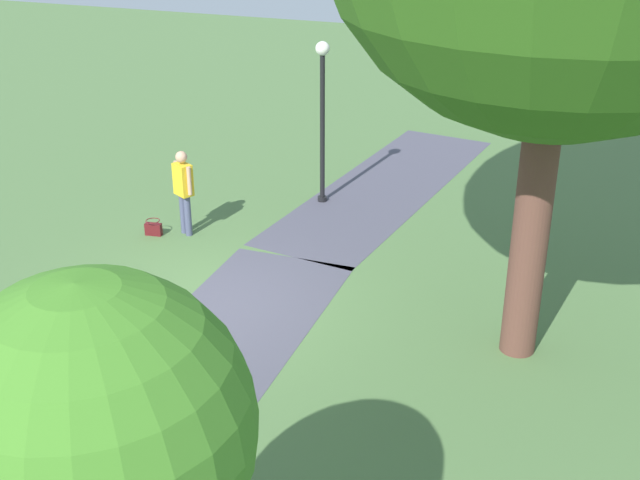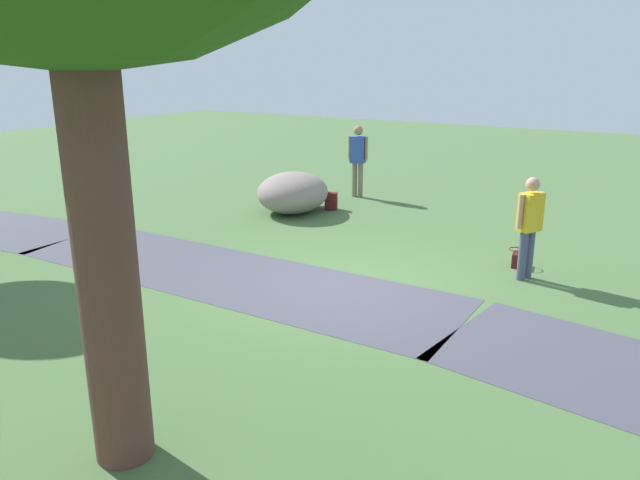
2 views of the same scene
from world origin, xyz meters
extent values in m
plane|color=#4D6E3E|center=(0.00, 0.00, 0.00)|extent=(48.00, 48.00, 0.00)
cube|color=#4A4856|center=(-6.04, 1.17, 0.00)|extent=(8.25, 3.41, 0.01)
cube|color=#4A4856|center=(1.91, 0.55, 0.00)|extent=(8.02, 2.31, 0.01)
cylinder|color=brown|center=(-0.36, 4.77, 2.14)|extent=(0.51, 0.51, 4.29)
sphere|color=#3F7B25|center=(6.73, 2.61, 3.20)|extent=(2.20, 2.20, 2.20)
cylinder|color=black|center=(-4.80, 0.13, 0.05)|extent=(0.20, 0.20, 0.10)
cylinder|color=black|center=(-4.80, 0.13, 1.54)|extent=(0.10, 0.10, 3.07)
sphere|color=white|center=(-4.80, 0.13, 3.21)|extent=(0.28, 0.28, 0.28)
cylinder|color=#494D6D|center=(-2.32, -1.71, 0.41)|extent=(0.13, 0.13, 0.81)
cylinder|color=#494D6D|center=(-2.40, -1.85, 0.41)|extent=(0.13, 0.13, 0.81)
cube|color=yellow|center=(-2.36, -1.78, 1.12)|extent=(0.39, 0.43, 0.61)
cylinder|color=tan|center=(-2.25, -1.59, 1.15)|extent=(0.08, 0.08, 0.54)
cylinder|color=tan|center=(-2.47, -1.98, 1.15)|extent=(0.08, 0.08, 0.54)
sphere|color=tan|center=(-2.36, -1.78, 1.56)|extent=(0.22, 0.22, 0.22)
cube|color=#571519|center=(-2.09, -2.35, 0.12)|extent=(0.16, 0.33, 0.24)
torus|color=#571519|center=(-2.09, -2.35, 0.30)|extent=(0.31, 0.31, 0.02)
camera|label=1|loc=(10.40, 5.53, 6.68)|focal=46.36mm
camera|label=2|loc=(-4.36, 7.97, 3.48)|focal=34.48mm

